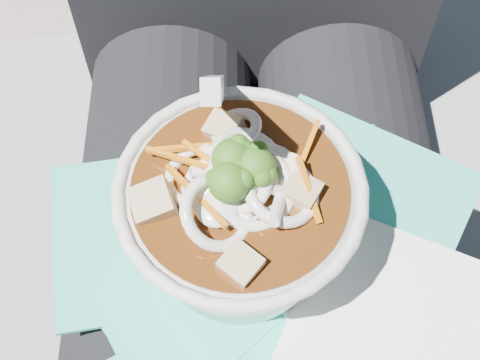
{
  "coord_description": "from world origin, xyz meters",
  "views": [
    {
      "loc": [
        -0.02,
        -0.21,
        1.04
      ],
      "look_at": [
        -0.02,
        -0.01,
        0.7
      ],
      "focal_mm": 50.0,
      "sensor_mm": 36.0,
      "label": 1
    }
  ],
  "objects_px": {
    "person_body": "(259,176)",
    "plastic_bag": "(244,303)",
    "lap": "(261,286)",
    "udon_bowl": "(240,212)",
    "stone_ledge": "(252,260)"
  },
  "relations": [
    {
      "from": "person_body",
      "to": "plastic_bag",
      "type": "xyz_separation_m",
      "value": [
        -0.02,
        -0.14,
        0.06
      ]
    },
    {
      "from": "lap",
      "to": "person_body",
      "type": "xyz_separation_m",
      "value": [
        -0.0,
        0.09,
        0.03
      ]
    },
    {
      "from": "plastic_bag",
      "to": "udon_bowl",
      "type": "distance_m",
      "value": 0.08
    },
    {
      "from": "stone_ledge",
      "to": "person_body",
      "type": "bearing_deg",
      "value": -90.0
    },
    {
      "from": "stone_ledge",
      "to": "person_body",
      "type": "height_order",
      "value": "person_body"
    },
    {
      "from": "stone_ledge",
      "to": "plastic_bag",
      "type": "bearing_deg",
      "value": -94.6
    },
    {
      "from": "lap",
      "to": "udon_bowl",
      "type": "xyz_separation_m",
      "value": [
        -0.02,
        -0.01,
        0.16
      ]
    },
    {
      "from": "stone_ledge",
      "to": "udon_bowl",
      "type": "height_order",
      "value": "udon_bowl"
    },
    {
      "from": "udon_bowl",
      "to": "plastic_bag",
      "type": "bearing_deg",
      "value": -86.18
    },
    {
      "from": "plastic_bag",
      "to": "stone_ledge",
      "type": "bearing_deg",
      "value": 85.4
    },
    {
      "from": "person_body",
      "to": "stone_ledge",
      "type": "bearing_deg",
      "value": 90.0
    },
    {
      "from": "udon_bowl",
      "to": "person_body",
      "type": "bearing_deg",
      "value": 79.61
    },
    {
      "from": "person_body",
      "to": "lap",
      "type": "bearing_deg",
      "value": -90.0
    },
    {
      "from": "stone_ledge",
      "to": "udon_bowl",
      "type": "bearing_deg",
      "value": -96.66
    },
    {
      "from": "stone_ledge",
      "to": "person_body",
      "type": "distance_m",
      "value": 0.33
    }
  ]
}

